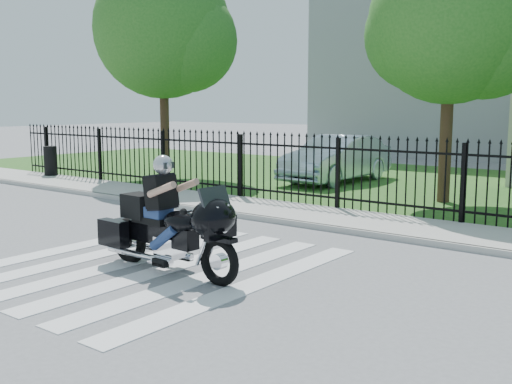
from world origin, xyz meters
The scene contains 12 objects.
ground centered at (0.00, 0.00, 0.00)m, with size 120.00×120.00×0.00m, color slate.
crosswalk centered at (0.00, 0.00, 0.01)m, with size 5.00×5.50×0.01m, color silver, non-canonical shape.
sidewalk centered at (0.00, 5.00, 0.06)m, with size 40.00×2.00×0.12m, color #ADAAA3.
curb centered at (0.00, 4.00, 0.06)m, with size 40.00×0.12×0.12m, color #ADAAA3.
grass_strip centered at (0.00, 12.00, 0.01)m, with size 40.00×12.00×0.02m, color #27571E.
iron_fence centered at (0.00, 6.00, 0.90)m, with size 26.00×0.04×1.80m.
tree_left centered at (-8.50, 8.50, 5.17)m, with size 4.80×4.80×7.58m.
tree_mid centered at (1.50, 9.00, 4.67)m, with size 4.20×4.20×6.78m.
building_tall centered at (-3.00, 26.00, 6.00)m, with size 15.00×10.00×12.00m, color gray.
motorcycle_rider centered at (0.50, -0.14, 0.76)m, with size 2.81×0.91×1.86m.
parked_car centered at (-2.85, 10.88, 0.80)m, with size 1.64×4.71×1.55m, color #A3B9CE.
litter_bin centered at (-11.35, 5.70, 0.63)m, with size 0.45×0.45×1.02m, color black.
Camera 1 is at (7.13, -6.50, 2.58)m, focal length 42.00 mm.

